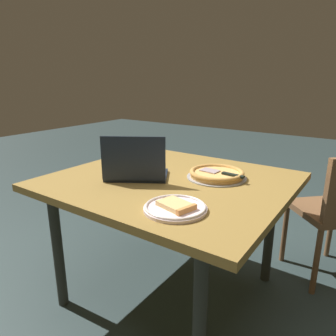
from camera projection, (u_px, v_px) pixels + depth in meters
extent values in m
plane|color=#2D3C3D|center=(170.00, 290.00, 1.88)|extent=(12.00, 12.00, 0.00)
cube|color=olive|center=(170.00, 181.00, 1.68)|extent=(1.23, 1.10, 0.04)
cylinder|color=#2D2F28|center=(58.00, 251.00, 1.68)|extent=(0.06, 0.06, 0.69)
cylinder|color=#2D2F28|center=(200.00, 321.00, 1.19)|extent=(0.06, 0.06, 0.69)
cylinder|color=#2D2F28|center=(155.00, 200.00, 2.38)|extent=(0.06, 0.06, 0.69)
cylinder|color=#2D2F28|center=(270.00, 231.00, 1.89)|extent=(0.06, 0.06, 0.69)
cube|color=#182130|center=(137.00, 175.00, 1.70)|extent=(0.40, 0.36, 0.02)
cube|color=black|center=(137.00, 173.00, 1.70)|extent=(0.32, 0.27, 0.00)
cube|color=#182130|center=(133.00, 159.00, 1.56)|extent=(0.29, 0.18, 0.23)
cube|color=#3F5686|center=(133.00, 159.00, 1.56)|extent=(0.26, 0.16, 0.20)
cylinder|color=white|center=(175.00, 209.00, 1.27)|extent=(0.27, 0.27, 0.01)
torus|color=silver|center=(175.00, 206.00, 1.26)|extent=(0.26, 0.26, 0.01)
cube|color=#E4B76F|center=(175.00, 205.00, 1.26)|extent=(0.16, 0.13, 0.02)
cube|color=#CF8743|center=(187.00, 210.00, 1.21)|extent=(0.04, 0.10, 0.03)
cylinder|color=#9C9EA1|center=(216.00, 177.00, 1.68)|extent=(0.33, 0.33, 0.01)
cylinder|color=#E7AC5D|center=(217.00, 175.00, 1.68)|extent=(0.29, 0.29, 0.02)
torus|color=#C89047|center=(217.00, 173.00, 1.67)|extent=(0.30, 0.30, 0.03)
cube|color=#BEA6AD|center=(210.00, 170.00, 1.70)|extent=(0.11, 0.08, 0.00)
cube|color=black|center=(233.00, 175.00, 1.61)|extent=(0.13, 0.03, 0.01)
cube|color=beige|center=(117.00, 162.00, 2.00)|extent=(0.16, 0.02, 0.00)
cube|color=black|center=(127.00, 163.00, 1.95)|extent=(0.09, 0.02, 0.01)
cube|color=brown|center=(329.00, 211.00, 1.93)|extent=(0.56, 0.56, 0.04)
cylinder|color=brown|center=(330.00, 229.00, 2.19)|extent=(0.03, 0.03, 0.43)
cylinder|color=brown|center=(284.00, 233.00, 2.13)|extent=(0.03, 0.03, 0.43)
cylinder|color=brown|center=(316.00, 262.00, 1.80)|extent=(0.03, 0.03, 0.43)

